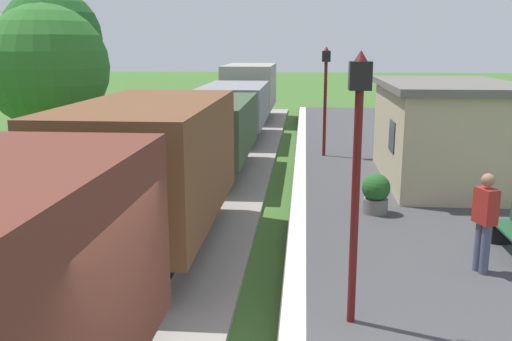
{
  "coord_description": "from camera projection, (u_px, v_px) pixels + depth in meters",
  "views": [
    {
      "loc": [
        0.5,
        -4.94,
        4.02
      ],
      "look_at": [
        -0.46,
        6.35,
        1.5
      ],
      "focal_mm": 39.83,
      "sensor_mm": 36.0,
      "label": 1
    }
  ],
  "objects": [
    {
      "name": "person_waiting",
      "position": [
        485.0,
        219.0,
        9.42
      ],
      "size": [
        0.36,
        0.44,
        1.71
      ],
      "rotation": [
        0.0,
        0.0,
        3.52
      ],
      "color": "#474C66",
      "rests_on": "platform_slab"
    },
    {
      "name": "freight_train",
      "position": [
        207.0,
        128.0,
        16.98
      ],
      "size": [
        2.5,
        32.6,
        2.72
      ],
      "color": "brown",
      "rests_on": "rail_near"
    },
    {
      "name": "lamp_post_near",
      "position": [
        358.0,
        140.0,
        7.36
      ],
      "size": [
        0.28,
        0.28,
        3.7
      ],
      "color": "#591414",
      "rests_on": "platform_slab"
    },
    {
      "name": "station_hut",
      "position": [
        445.0,
        132.0,
        15.72
      ],
      "size": [
        3.5,
        5.8,
        2.78
      ],
      "color": "tan",
      "rests_on": "platform_slab"
    },
    {
      "name": "tree_field_left",
      "position": [
        52.0,
        39.0,
        21.65
      ],
      "size": [
        3.78,
        3.78,
        6.12
      ],
      "color": "#4C3823",
      "rests_on": "ground"
    },
    {
      "name": "tree_trackside_far",
      "position": [
        46.0,
        68.0,
        15.0
      ],
      "size": [
        3.29,
        3.29,
        5.08
      ],
      "color": "#4C3823",
      "rests_on": "ground"
    },
    {
      "name": "potted_planter",
      "position": [
        376.0,
        193.0,
        12.87
      ],
      "size": [
        0.64,
        0.64,
        0.92
      ],
      "color": "slate",
      "rests_on": "platform_slab"
    },
    {
      "name": "bench_down_platform",
      "position": [
        412.0,
        138.0,
        20.55
      ],
      "size": [
        0.42,
        1.5,
        0.91
      ],
      "color": "#1E4C2D",
      "rests_on": "platform_slab"
    },
    {
      "name": "lamp_post_far",
      "position": [
        326.0,
        81.0,
        19.13
      ],
      "size": [
        0.28,
        0.28,
        3.7
      ],
      "color": "#591414",
      "rests_on": "platform_slab"
    }
  ]
}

